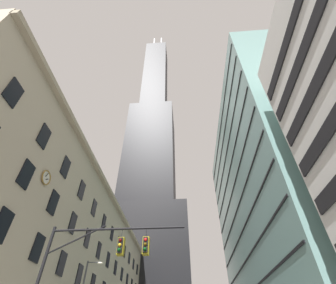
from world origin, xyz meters
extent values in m
cube|color=#BCAF93|center=(-19.76, 30.98, 11.17)|extent=(17.52, 73.95, 22.35)
cube|color=tan|center=(-10.75, 30.98, 21.65)|extent=(0.70, 73.95, 0.60)
cube|color=black|center=(-10.95, 3.00, 8.20)|extent=(0.14, 1.40, 2.20)
cube|color=black|center=(-10.95, 8.00, 8.20)|extent=(0.14, 1.40, 2.20)
cube|color=black|center=(-10.95, 13.00, 8.20)|extent=(0.14, 1.40, 2.20)
cube|color=black|center=(-10.95, 18.00, 8.20)|extent=(0.14, 1.40, 2.20)
cube|color=black|center=(-10.95, 23.00, 8.20)|extent=(0.14, 1.40, 2.20)
cube|color=black|center=(-10.95, 3.00, 12.40)|extent=(0.14, 1.40, 2.20)
cube|color=black|center=(-10.95, 8.00, 12.40)|extent=(0.14, 1.40, 2.20)
cube|color=black|center=(-10.95, 13.00, 12.40)|extent=(0.14, 1.40, 2.20)
cube|color=black|center=(-10.95, 18.00, 12.40)|extent=(0.14, 1.40, 2.20)
cube|color=black|center=(-10.95, 23.00, 12.40)|extent=(0.14, 1.40, 2.20)
cube|color=black|center=(-10.95, 28.00, 12.40)|extent=(0.14, 1.40, 2.20)
cube|color=black|center=(-10.95, 33.00, 12.40)|extent=(0.14, 1.40, 2.20)
cube|color=black|center=(-10.95, 38.00, 12.40)|extent=(0.14, 1.40, 2.20)
cube|color=black|center=(-10.95, 43.00, 12.40)|extent=(0.14, 1.40, 2.20)
cube|color=black|center=(-10.95, -2.00, 16.60)|extent=(0.14, 1.40, 2.20)
cube|color=black|center=(-10.95, 3.00, 16.60)|extent=(0.14, 1.40, 2.20)
cube|color=black|center=(-10.95, 8.00, 16.60)|extent=(0.14, 1.40, 2.20)
cube|color=black|center=(-10.95, 13.00, 16.60)|extent=(0.14, 1.40, 2.20)
cube|color=black|center=(-10.95, 18.00, 16.60)|extent=(0.14, 1.40, 2.20)
cube|color=black|center=(-10.95, 23.00, 16.60)|extent=(0.14, 1.40, 2.20)
cube|color=black|center=(-10.95, 28.00, 16.60)|extent=(0.14, 1.40, 2.20)
cube|color=black|center=(-10.95, 33.00, 16.60)|extent=(0.14, 1.40, 2.20)
cube|color=black|center=(-10.95, 38.00, 16.60)|extent=(0.14, 1.40, 2.20)
cube|color=black|center=(-10.95, 43.00, 16.60)|extent=(0.14, 1.40, 2.20)
cube|color=black|center=(-10.95, 48.00, 16.60)|extent=(0.14, 1.40, 2.20)
cube|color=black|center=(-10.95, 53.00, 16.60)|extent=(0.14, 1.40, 2.20)
cube|color=black|center=(-10.95, 58.00, 16.60)|extent=(0.14, 1.40, 2.20)
torus|color=olive|center=(-10.88, 5.49, 13.65)|extent=(0.13, 1.42, 1.42)
cylinder|color=silver|center=(-10.92, 5.49, 13.65)|extent=(0.05, 1.22, 1.22)
cube|color=black|center=(-10.85, 5.62, 13.55)|extent=(0.03, 0.34, 0.28)
cube|color=black|center=(-10.85, 5.39, 13.89)|extent=(0.03, 0.27, 0.52)
cube|color=black|center=(-12.25, 71.55, 18.81)|extent=(29.76, 29.76, 37.62)
cube|color=black|center=(-12.25, 71.55, 64.98)|extent=(20.83, 20.83, 54.72)
cube|color=black|center=(-12.25, 71.55, 126.55)|extent=(13.39, 13.39, 68.40)
cylinder|color=silver|center=(-14.93, 71.55, 170.86)|extent=(1.20, 1.20, 20.23)
cylinder|color=silver|center=(-9.58, 71.55, 170.86)|extent=(1.20, 1.20, 20.23)
cube|color=black|center=(10.95, -2.01, 12.00)|extent=(0.16, 11.19, 1.10)
cube|color=black|center=(10.95, -2.01, 15.00)|extent=(0.16, 11.19, 1.10)
cube|color=black|center=(10.95, -2.01, 18.00)|extent=(0.16, 11.19, 1.10)
cube|color=black|center=(10.95, -2.01, 21.00)|extent=(0.16, 11.19, 1.10)
cube|color=gray|center=(19.37, 28.58, 21.57)|extent=(16.74, 43.47, 43.13)
cube|color=black|center=(10.96, 28.58, 12.00)|extent=(0.12, 42.47, 0.24)
cube|color=black|center=(10.96, 28.58, 16.00)|extent=(0.12, 42.47, 0.24)
cube|color=black|center=(10.96, 28.58, 20.00)|extent=(0.12, 42.47, 0.24)
cube|color=black|center=(10.96, 28.58, 24.00)|extent=(0.12, 42.47, 0.24)
cube|color=black|center=(10.96, 28.58, 28.00)|extent=(0.12, 42.47, 0.24)
cube|color=black|center=(10.96, 28.58, 32.00)|extent=(0.12, 42.47, 0.24)
cube|color=black|center=(10.96, 28.58, 36.00)|extent=(0.12, 42.47, 0.24)
cube|color=black|center=(10.96, 28.58, 40.00)|extent=(0.12, 42.47, 0.24)
cylinder|color=black|center=(-2.58, 2.69, 7.57)|extent=(8.61, 0.14, 0.14)
cylinder|color=black|center=(-5.17, 2.69, 6.97)|extent=(3.53, 0.10, 1.77)
cylinder|color=black|center=(-2.30, 2.69, 7.27)|extent=(0.04, 0.04, 0.60)
cube|color=black|center=(-2.30, 2.69, 6.52)|extent=(0.30, 0.30, 0.90)
cube|color=olive|center=(-2.30, 2.86, 6.52)|extent=(0.40, 0.40, 1.04)
sphere|color=#450808|center=(-2.30, 2.53, 6.80)|extent=(0.20, 0.20, 0.20)
sphere|color=yellow|center=(-2.30, 2.53, 6.52)|extent=(0.20, 0.20, 0.20)
sphere|color=#083D10|center=(-2.30, 2.53, 6.24)|extent=(0.20, 0.20, 0.20)
cylinder|color=black|center=(-0.72, 2.69, 7.27)|extent=(0.04, 0.04, 0.60)
cube|color=black|center=(-0.72, 2.69, 6.52)|extent=(0.30, 0.30, 0.90)
cube|color=olive|center=(-0.72, 2.86, 6.52)|extent=(0.40, 0.40, 1.04)
sphere|color=red|center=(-0.72, 2.53, 6.80)|extent=(0.20, 0.20, 0.20)
sphere|color=#4B3A08|center=(-0.72, 2.53, 6.52)|extent=(0.20, 0.20, 0.20)
sphere|color=#083D10|center=(-0.72, 2.53, 6.24)|extent=(0.20, 0.20, 0.20)
cylinder|color=#47474C|center=(-8.49, 15.42, 8.86)|extent=(1.41, 0.10, 0.10)
ellipsoid|color=#EFE5C6|center=(-7.79, 15.42, 8.76)|extent=(0.56, 0.32, 0.24)
camera|label=1|loc=(1.79, -12.29, 1.77)|focal=25.25mm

